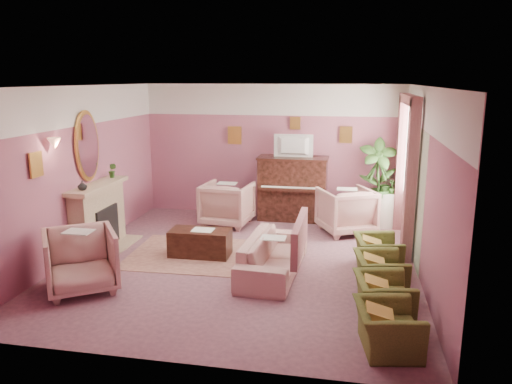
% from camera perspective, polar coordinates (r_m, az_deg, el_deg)
% --- Properties ---
extents(floor, '(5.50, 6.00, 0.01)m').
position_cam_1_polar(floor, '(8.18, -1.65, -8.00)').
color(floor, '#815362').
rests_on(floor, ground).
extents(ceiling, '(5.50, 6.00, 0.01)m').
position_cam_1_polar(ceiling, '(7.64, -1.79, 12.01)').
color(ceiling, beige).
rests_on(ceiling, wall_back).
extents(wall_back, '(5.50, 0.02, 2.80)m').
position_cam_1_polar(wall_back, '(10.70, 1.80, 4.73)').
color(wall_back, '#7F4C69').
rests_on(wall_back, floor).
extents(wall_front, '(5.50, 0.02, 2.80)m').
position_cam_1_polar(wall_front, '(5.00, -9.27, -4.95)').
color(wall_front, '#7F4C69').
rests_on(wall_front, floor).
extents(wall_left, '(0.02, 6.00, 2.80)m').
position_cam_1_polar(wall_left, '(8.80, -19.48, 2.23)').
color(wall_left, '#7F4C69').
rests_on(wall_left, floor).
extents(wall_right, '(0.02, 6.00, 2.80)m').
position_cam_1_polar(wall_right, '(7.68, 18.73, 0.82)').
color(wall_right, '#7F4C69').
rests_on(wall_right, floor).
extents(picture_rail_band, '(5.50, 0.01, 0.65)m').
position_cam_1_polar(picture_rail_band, '(10.59, 1.83, 10.49)').
color(picture_rail_band, white).
rests_on(picture_rail_band, wall_back).
extents(stripe_panel, '(0.01, 3.00, 2.15)m').
position_cam_1_polar(stripe_panel, '(9.01, 17.43, 0.50)').
color(stripe_panel, '#B7C4A6').
rests_on(stripe_panel, wall_right).
extents(fireplace_surround, '(0.30, 1.40, 1.10)m').
position_cam_1_polar(fireplace_surround, '(9.08, -17.58, -2.84)').
color(fireplace_surround, tan).
rests_on(fireplace_surround, floor).
extents(fireplace_inset, '(0.18, 0.72, 0.68)m').
position_cam_1_polar(fireplace_inset, '(9.07, -16.96, -3.79)').
color(fireplace_inset, black).
rests_on(fireplace_inset, floor).
extents(fire_ember, '(0.06, 0.54, 0.10)m').
position_cam_1_polar(fire_ember, '(9.11, -16.66, -4.90)').
color(fire_ember, '#FF6F01').
rests_on(fire_ember, floor).
extents(mantel_shelf, '(0.40, 1.55, 0.07)m').
position_cam_1_polar(mantel_shelf, '(8.93, -17.66, 0.67)').
color(mantel_shelf, tan).
rests_on(mantel_shelf, fireplace_surround).
extents(hearth, '(0.55, 1.50, 0.02)m').
position_cam_1_polar(hearth, '(9.14, -16.24, -6.17)').
color(hearth, tan).
rests_on(hearth, floor).
extents(mirror_frame, '(0.04, 0.72, 1.20)m').
position_cam_1_polar(mirror_frame, '(8.89, -18.75, 4.99)').
color(mirror_frame, gold).
rests_on(mirror_frame, wall_left).
extents(mirror_glass, '(0.01, 0.60, 1.06)m').
position_cam_1_polar(mirror_glass, '(8.88, -18.61, 4.99)').
color(mirror_glass, white).
rests_on(mirror_glass, wall_left).
extents(sconce_shade, '(0.20, 0.20, 0.16)m').
position_cam_1_polar(sconce_shade, '(7.94, -22.05, 5.18)').
color(sconce_shade, '#FFAB7F').
rests_on(sconce_shade, wall_left).
extents(piano, '(1.40, 0.60, 1.30)m').
position_cam_1_polar(piano, '(10.45, 4.20, 0.33)').
color(piano, '#341913').
rests_on(piano, floor).
extents(piano_keyshelf, '(1.30, 0.12, 0.06)m').
position_cam_1_polar(piano_keyshelf, '(10.10, 3.97, 0.30)').
color(piano_keyshelf, '#341913').
rests_on(piano_keyshelf, piano).
extents(piano_keys, '(1.20, 0.08, 0.02)m').
position_cam_1_polar(piano_keys, '(10.09, 3.97, 0.52)').
color(piano_keys, white).
rests_on(piano_keys, piano).
extents(piano_top, '(1.45, 0.65, 0.04)m').
position_cam_1_polar(piano_top, '(10.33, 4.26, 3.91)').
color(piano_top, '#341913').
rests_on(piano_top, piano).
extents(television, '(0.80, 0.12, 0.48)m').
position_cam_1_polar(television, '(10.24, 4.25, 5.47)').
color(television, black).
rests_on(television, piano).
extents(print_back_left, '(0.30, 0.03, 0.38)m').
position_cam_1_polar(print_back_left, '(10.77, -2.45, 6.50)').
color(print_back_left, gold).
rests_on(print_back_left, wall_back).
extents(print_back_right, '(0.26, 0.03, 0.34)m').
position_cam_1_polar(print_back_right, '(10.48, 10.23, 6.46)').
color(print_back_right, gold).
rests_on(print_back_right, wall_back).
extents(print_back_mid, '(0.22, 0.03, 0.26)m').
position_cam_1_polar(print_back_mid, '(10.52, 4.50, 7.85)').
color(print_back_mid, gold).
rests_on(print_back_mid, wall_back).
extents(print_left_wall, '(0.03, 0.28, 0.36)m').
position_cam_1_polar(print_left_wall, '(7.73, -23.84, 2.89)').
color(print_left_wall, gold).
rests_on(print_left_wall, wall_left).
extents(window_blind, '(0.03, 1.40, 1.80)m').
position_cam_1_polar(window_blind, '(9.15, 17.31, 4.66)').
color(window_blind, '#F1E9CE').
rests_on(window_blind, wall_right).
extents(curtain_left, '(0.16, 0.34, 2.60)m').
position_cam_1_polar(curtain_left, '(8.30, 17.23, 1.07)').
color(curtain_left, '#96565C').
rests_on(curtain_left, floor).
extents(curtain_right, '(0.16, 0.34, 2.60)m').
position_cam_1_polar(curtain_right, '(10.10, 16.16, 3.17)').
color(curtain_right, '#96565C').
rests_on(curtain_right, floor).
extents(pelmet, '(0.16, 2.20, 0.16)m').
position_cam_1_polar(pelmet, '(9.06, 17.16, 10.08)').
color(pelmet, '#96565C').
rests_on(pelmet, wall_right).
extents(mantel_plant, '(0.16, 0.16, 0.28)m').
position_cam_1_polar(mantel_plant, '(9.37, -16.09, 2.39)').
color(mantel_plant, '#2A501D').
rests_on(mantel_plant, mantel_shelf).
extents(mantel_vase, '(0.16, 0.16, 0.16)m').
position_cam_1_polar(mantel_vase, '(8.48, -19.24, 0.69)').
color(mantel_vase, white).
rests_on(mantel_vase, mantel_shelf).
extents(area_rug, '(2.55, 1.88, 0.01)m').
position_cam_1_polar(area_rug, '(8.53, -5.88, -7.14)').
color(area_rug, '#A16B5E').
rests_on(area_rug, floor).
extents(coffee_table, '(1.01, 0.52, 0.45)m').
position_cam_1_polar(coffee_table, '(8.44, -6.38, -5.80)').
color(coffee_table, black).
rests_on(coffee_table, floor).
extents(table_paper, '(0.35, 0.28, 0.01)m').
position_cam_1_polar(table_paper, '(8.35, -6.09, -4.33)').
color(table_paper, white).
rests_on(table_paper, coffee_table).
extents(sofa, '(0.65, 1.95, 0.79)m').
position_cam_1_polar(sofa, '(7.62, 1.98, -6.43)').
color(sofa, tan).
rests_on(sofa, floor).
extents(sofa_throw, '(0.10, 1.48, 0.54)m').
position_cam_1_polar(sofa_throw, '(7.51, 5.02, -5.12)').
color(sofa_throw, '#96565C').
rests_on(sofa_throw, sofa).
extents(floral_armchair_left, '(0.93, 0.93, 0.97)m').
position_cam_1_polar(floral_armchair_left, '(10.08, -3.31, -1.10)').
color(floral_armchair_left, tan).
rests_on(floral_armchair_left, floor).
extents(floral_armchair_right, '(0.93, 0.93, 0.97)m').
position_cam_1_polar(floral_armchair_right, '(9.70, 10.29, -1.84)').
color(floral_armchair_right, tan).
rests_on(floral_armchair_right, floor).
extents(floral_armchair_front, '(0.93, 0.93, 0.97)m').
position_cam_1_polar(floral_armchair_front, '(7.40, -19.42, -7.08)').
color(floral_armchair_front, tan).
rests_on(floral_armchair_front, floor).
extents(olive_chair_a, '(0.54, 0.77, 0.67)m').
position_cam_1_polar(olive_chair_a, '(5.79, 14.82, -14.07)').
color(olive_chair_a, '#576126').
rests_on(olive_chair_a, floor).
extents(olive_chair_b, '(0.54, 0.77, 0.67)m').
position_cam_1_polar(olive_chair_b, '(6.53, 14.37, -10.84)').
color(olive_chair_b, '#576126').
rests_on(olive_chair_b, floor).
extents(olive_chair_c, '(0.54, 0.77, 0.67)m').
position_cam_1_polar(olive_chair_c, '(7.29, 14.01, -8.27)').
color(olive_chair_c, '#576126').
rests_on(olive_chair_c, floor).
extents(olive_chair_d, '(0.54, 0.77, 0.67)m').
position_cam_1_polar(olive_chair_d, '(8.06, 13.73, -6.19)').
color(olive_chair_d, '#576126').
rests_on(olive_chair_d, floor).
extents(side_table, '(0.52, 0.52, 0.70)m').
position_cam_1_polar(side_table, '(10.34, 14.44, -1.90)').
color(side_table, silver).
rests_on(side_table, floor).
extents(side_plant_big, '(0.30, 0.30, 0.34)m').
position_cam_1_polar(side_plant_big, '(10.22, 14.60, 0.92)').
color(side_plant_big, '#2A501D').
rests_on(side_plant_big, side_table).
extents(side_plant_small, '(0.16, 0.16, 0.28)m').
position_cam_1_polar(side_plant_small, '(10.14, 15.30, 0.61)').
color(side_plant_small, '#2A501D').
rests_on(side_plant_small, side_table).
extents(palm_pot, '(0.34, 0.34, 0.34)m').
position_cam_1_polar(palm_pot, '(10.32, 13.48, -2.91)').
color(palm_pot, '#9E5F37').
rests_on(palm_pot, floor).
extents(palm_plant, '(0.76, 0.76, 1.44)m').
position_cam_1_polar(palm_plant, '(10.12, 13.74, 1.94)').
color(palm_plant, '#2A501D').
rests_on(palm_plant, palm_pot).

